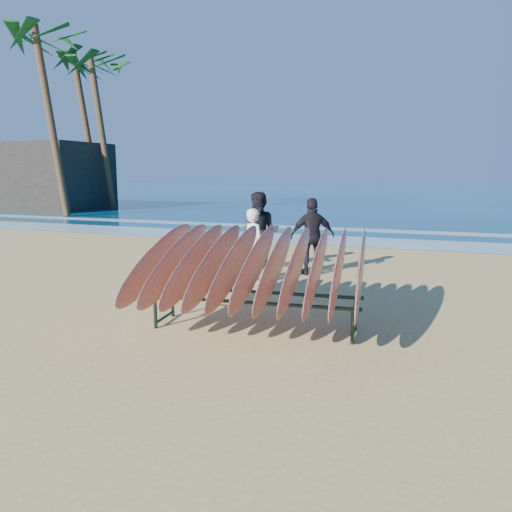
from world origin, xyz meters
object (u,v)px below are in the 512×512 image
object	(u,v)px
person_dark_a	(260,232)
palm_right	(83,64)
person_dark_b	(312,237)
palm_left	(46,43)
surfboard_rack	(255,266)
building	(32,176)
person_white	(254,246)
palm_mid	(99,70)

from	to	relation	value
person_dark_a	palm_right	distance (m)	24.10
person_dark_b	palm_left	world-z (taller)	palm_left
surfboard_rack	building	size ratio (longest dim) A/B	0.37
person_dark_b	palm_right	world-z (taller)	palm_right
person_white	palm_mid	bearing A→B (deg)	-11.04
person_dark_b	person_dark_a	bearing A→B (deg)	-28.60
palm_left	palm_right	world-z (taller)	palm_right
surfboard_rack	palm_right	world-z (taller)	palm_right
person_white	person_dark_a	distance (m)	1.32
surfboard_rack	person_white	bearing A→B (deg)	104.44
person_dark_a	person_dark_b	size ratio (longest dim) A/B	1.07
person_dark_a	palm_left	world-z (taller)	palm_left
palm_left	palm_mid	world-z (taller)	palm_left
person_dark_a	surfboard_rack	bearing A→B (deg)	-74.82
person_dark_a	person_dark_b	distance (m)	1.28
person_white	person_dark_b	distance (m)	1.58
person_dark_b	building	size ratio (longest dim) A/B	0.19
person_white	person_dark_a	xyz separation A→B (m)	(-0.31, 1.27, 0.15)
surfboard_rack	palm_mid	size ratio (longest dim) A/B	0.38
palm_right	person_dark_b	bearing A→B (deg)	-39.79
building	person_white	bearing A→B (deg)	-36.34
palm_mid	building	bearing A→B (deg)	-175.71
person_dark_b	palm_right	size ratio (longest dim) A/B	0.18
person_dark_a	person_dark_b	xyz separation A→B (m)	(1.28, -0.02, -0.06)
surfboard_rack	person_dark_a	size ratio (longest dim) A/B	1.83
surfboard_rack	palm_right	distance (m)	27.96
person_dark_b	surfboard_rack	bearing A→B (deg)	64.74
person_dark_b	palm_mid	world-z (taller)	palm_mid
surfboard_rack	palm_left	size ratio (longest dim) A/B	0.37
person_dark_a	palm_left	xyz separation A→B (m)	(-14.68, 9.59, 7.67)
person_white	palm_left	bearing A→B (deg)	-1.71
person_white	building	distance (m)	26.07
person_dark_b	palm_left	xyz separation A→B (m)	(-15.96, 9.62, 7.72)
surfboard_rack	palm_mid	xyz separation A→B (m)	(-16.83, 18.87, 7.32)
person_dark_b	person_white	bearing A→B (deg)	24.52
person_white	building	bearing A→B (deg)	-2.12
person_dark_b	palm_mid	distance (m)	23.34
surfboard_rack	person_dark_b	size ratio (longest dim) A/B	1.95
person_dark_b	building	bearing A→B (deg)	-60.51
surfboard_rack	person_white	size ratio (longest dim) A/B	2.17
person_dark_a	palm_left	size ratio (longest dim) A/B	0.20
person_dark_a	person_white	bearing A→B (deg)	-79.72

